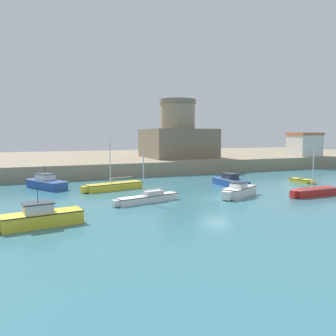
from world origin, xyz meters
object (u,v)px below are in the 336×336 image
Objects in this scene: motorboat_blue_4 at (46,183)px; motorboat_white_1 at (239,191)px; sailboat_white_0 at (148,198)px; dinghy_yellow_2 at (302,180)px; harbor_shed_near_wharf at (304,144)px; motorboat_blue_7 at (230,181)px; sailboat_yellow_3 at (113,186)px; sailboat_red_5 at (314,192)px; fortress at (177,138)px; motorboat_yellow_6 at (40,217)px.

motorboat_white_1 is at bearing -35.08° from motorboat_blue_4.
sailboat_white_0 reaches higher than motorboat_white_1.
dinghy_yellow_2 is 23.29m from harbor_shed_near_wharf.
harbor_shed_near_wharf is at bearing 29.96° from motorboat_blue_7.
dinghy_yellow_2 is 0.57× the size of motorboat_blue_4.
harbor_shed_near_wharf reaches higher than sailboat_white_0.
sailboat_white_0 is 7.96m from sailboat_yellow_3.
sailboat_red_5 is 30.90m from fortress.
harbor_shed_near_wharf is at bearing 17.54° from sailboat_yellow_3.
sailboat_white_0 reaches higher than motorboat_blue_7.
motorboat_blue_7 is at bearing -96.49° from fortress.
sailboat_red_5 is (7.23, -2.67, -0.12)m from motorboat_white_1.
motorboat_blue_4 is 0.53× the size of fortress.
motorboat_white_1 is 0.85× the size of motorboat_blue_4.
dinghy_yellow_2 is 24.29m from sailboat_yellow_3.
sailboat_yellow_3 reaches higher than dinghy_yellow_2.
motorboat_blue_7 is at bearing -10.44° from sailboat_yellow_3.
fortress is at bearing 93.47° from sailboat_red_5.
harbor_shed_near_wharf is at bearing -14.87° from fortress.
sailboat_white_0 is 13.39m from motorboat_blue_7.
motorboat_blue_7 is (20.81, -6.44, -0.06)m from motorboat_blue_4.
fortress reaches higher than dinghy_yellow_2.
fortress is (-1.84, 30.40, 5.20)m from sailboat_red_5.
motorboat_white_1 reaches higher than dinghy_yellow_2.
fortress reaches higher than motorboat_blue_7.
sailboat_red_5 is at bearing -20.23° from motorboat_white_1.
fortress is at bearing 33.12° from motorboat_blue_4.
harbor_shed_near_wharf is (24.00, -6.37, -1.32)m from fortress.
sailboat_yellow_3 is 1.17× the size of motorboat_blue_4.
motorboat_blue_4 reaches higher than motorboat_yellow_6.
fortress reaches higher than motorboat_white_1.
motorboat_blue_4 is at bearing 87.14° from motorboat_yellow_6.
motorboat_blue_4 is at bearing 162.80° from motorboat_blue_7.
sailboat_yellow_3 is 1.17× the size of motorboat_yellow_6.
fortress is at bearing 79.00° from motorboat_white_1.
sailboat_white_0 is 10.50m from motorboat_yellow_6.
motorboat_blue_4 is (-17.88, 12.56, 0.06)m from motorboat_white_1.
sailboat_yellow_3 is 14.89m from motorboat_yellow_6.
fortress is at bearing 49.62° from sailboat_yellow_3.
motorboat_blue_4 is at bearing 125.93° from sailboat_white_0.
sailboat_white_0 is 9.41m from motorboat_white_1.
motorboat_blue_4 is 1.00× the size of motorboat_yellow_6.
harbor_shed_near_wharf is at bearing 27.92° from sailboat_white_0.
sailboat_red_5 reaches higher than motorboat_blue_7.
sailboat_yellow_3 reaches higher than sailboat_white_0.
sailboat_white_0 is at bearing -79.40° from sailboat_yellow_3.
motorboat_blue_4 reaches higher than dinghy_yellow_2.
harbor_shed_near_wharf is at bearing 36.02° from motorboat_white_1.
motorboat_blue_4 is 28.23m from fortress.
sailboat_yellow_3 is 1.34× the size of harbor_shed_near_wharf.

